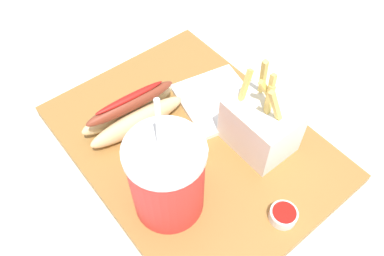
{
  "coord_description": "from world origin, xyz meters",
  "views": [
    {
      "loc": [
        -0.28,
        0.23,
        0.52
      ],
      "look_at": [
        0.0,
        0.0,
        0.05
      ],
      "focal_mm": 36.09,
      "sensor_mm": 36.0,
      "label": 1
    }
  ],
  "objects_px": {
    "ketchup_cup_1": "(196,152)",
    "hot_dog_1": "(133,113)",
    "soda_cup": "(167,178)",
    "ketchup_cup_2": "(283,215)",
    "napkin_stack": "(217,100)",
    "fries_basket": "(260,125)"
  },
  "relations": [
    {
      "from": "hot_dog_1",
      "to": "soda_cup",
      "type": "bearing_deg",
      "value": 164.67
    },
    {
      "from": "soda_cup",
      "to": "fries_basket",
      "type": "xyz_separation_m",
      "value": [
        -0.0,
        -0.17,
        -0.03
      ]
    },
    {
      "from": "fries_basket",
      "to": "hot_dog_1",
      "type": "height_order",
      "value": "fries_basket"
    },
    {
      "from": "soda_cup",
      "to": "hot_dog_1",
      "type": "height_order",
      "value": "soda_cup"
    },
    {
      "from": "napkin_stack",
      "to": "soda_cup",
      "type": "bearing_deg",
      "value": 119.43
    },
    {
      "from": "fries_basket",
      "to": "ketchup_cup_2",
      "type": "height_order",
      "value": "fries_basket"
    },
    {
      "from": "soda_cup",
      "to": "fries_basket",
      "type": "distance_m",
      "value": 0.17
    },
    {
      "from": "soda_cup",
      "to": "fries_basket",
      "type": "bearing_deg",
      "value": -90.97
    },
    {
      "from": "soda_cup",
      "to": "ketchup_cup_2",
      "type": "relative_size",
      "value": 5.5
    },
    {
      "from": "hot_dog_1",
      "to": "ketchup_cup_2",
      "type": "distance_m",
      "value": 0.28
    },
    {
      "from": "hot_dog_1",
      "to": "ketchup_cup_1",
      "type": "relative_size",
      "value": 4.34
    },
    {
      "from": "fries_basket",
      "to": "hot_dog_1",
      "type": "bearing_deg",
      "value": 40.3
    },
    {
      "from": "ketchup_cup_1",
      "to": "hot_dog_1",
      "type": "bearing_deg",
      "value": 18.56
    },
    {
      "from": "fries_basket",
      "to": "napkin_stack",
      "type": "relative_size",
      "value": 1.19
    },
    {
      "from": "hot_dog_1",
      "to": "ketchup_cup_2",
      "type": "xyz_separation_m",
      "value": [
        -0.27,
        -0.07,
        -0.02
      ]
    },
    {
      "from": "soda_cup",
      "to": "ketchup_cup_2",
      "type": "height_order",
      "value": "soda_cup"
    },
    {
      "from": "fries_basket",
      "to": "ketchup_cup_2",
      "type": "relative_size",
      "value": 3.97
    },
    {
      "from": "ketchup_cup_1",
      "to": "napkin_stack",
      "type": "xyz_separation_m",
      "value": [
        0.06,
        -0.1,
        -0.01
      ]
    },
    {
      "from": "hot_dog_1",
      "to": "ketchup_cup_1",
      "type": "xyz_separation_m",
      "value": [
        -0.11,
        -0.04,
        -0.02
      ]
    },
    {
      "from": "hot_dog_1",
      "to": "fries_basket",
      "type": "bearing_deg",
      "value": -139.7
    },
    {
      "from": "ketchup_cup_1",
      "to": "napkin_stack",
      "type": "height_order",
      "value": "ketchup_cup_1"
    },
    {
      "from": "ketchup_cup_2",
      "to": "napkin_stack",
      "type": "relative_size",
      "value": 0.3
    }
  ]
}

